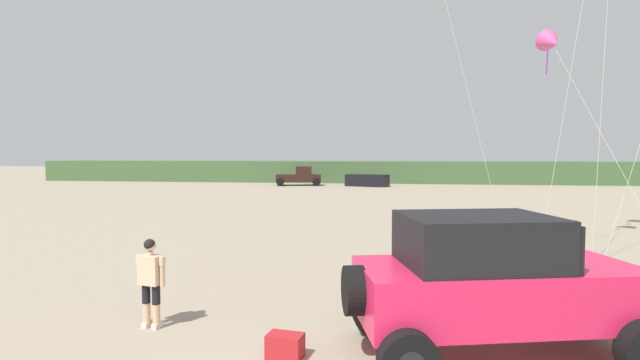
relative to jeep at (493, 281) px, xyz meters
The scene contains 7 objects.
dune_ridge 47.74m from the jeep, 87.90° to the left, with size 90.00×6.52×2.42m, color #426038.
jeep is the anchor object (origin of this frame).
person_watching 6.02m from the jeep, behind, with size 0.62×0.36×1.67m.
cooler_box 3.47m from the jeep, 169.20° to the right, with size 0.56×0.36×0.38m, color #B21E23.
distant_pickup 41.90m from the jeep, 105.13° to the left, with size 4.90×3.24×1.98m.
distant_sedan 40.27m from the jeep, 95.61° to the left, with size 4.20×1.70×1.20m, color black.
kite_black_sled 13.89m from the jeep, 69.17° to the left, with size 2.38×5.64×8.02m.
Camera 1 is at (1.03, -4.92, 3.22)m, focal length 26.66 mm.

